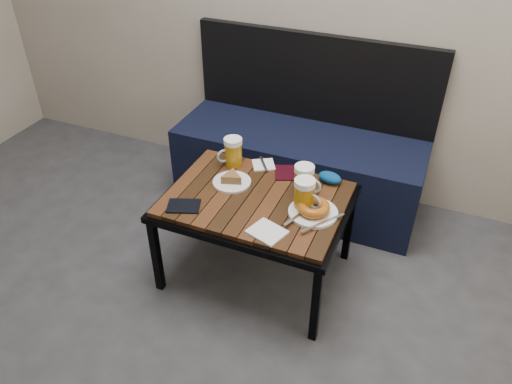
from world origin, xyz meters
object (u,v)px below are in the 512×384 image
at_px(beer_mug_centre, 304,180).
at_px(passport_navy, 184,206).
at_px(cafe_table, 256,205).
at_px(beer_mug_right, 305,195).
at_px(plate_bagel, 313,209).
at_px(beer_mug_left, 233,152).
at_px(knit_pouch, 330,178).
at_px(passport_burgundy, 285,173).
at_px(bench, 299,160).
at_px(plate_pie, 232,180).

relative_size(beer_mug_centre, passport_navy, 1.01).
xyz_separation_m(cafe_table, passport_navy, (-0.27, -0.19, 0.05)).
bearing_deg(beer_mug_right, beer_mug_centre, 127.41).
bearing_deg(plate_bagel, beer_mug_right, 153.89).
bearing_deg(passport_navy, beer_mug_left, 151.53).
bearing_deg(knit_pouch, beer_mug_centre, -122.28).
distance_m(cafe_table, beer_mug_left, 0.32).
bearing_deg(passport_burgundy, beer_mug_right, -74.75).
xyz_separation_m(passport_navy, passport_burgundy, (0.32, 0.43, -0.00)).
bearing_deg(cafe_table, bench, 90.97).
relative_size(beer_mug_left, passport_burgundy, 1.09).
xyz_separation_m(beer_mug_centre, plate_pie, (-0.34, -0.05, -0.05)).
bearing_deg(beer_mug_left, plate_pie, 68.31).
xyz_separation_m(bench, plate_pie, (-0.14, -0.62, 0.22)).
height_order(plate_bagel, passport_burgundy, plate_bagel).
distance_m(passport_navy, passport_burgundy, 0.53).
height_order(plate_pie, knit_pouch, plate_pie).
xyz_separation_m(beer_mug_right, passport_navy, (-0.50, -0.19, -0.07)).
distance_m(beer_mug_left, plate_bagel, 0.54).
relative_size(beer_mug_centre, beer_mug_right, 0.98).
height_order(bench, plate_bagel, bench).
height_order(beer_mug_centre, beer_mug_right, beer_mug_right).
bearing_deg(bench, passport_navy, -106.43).
xyz_separation_m(cafe_table, beer_mug_right, (0.23, 0.00, 0.12)).
bearing_deg(plate_pie, cafe_table, -21.48).
relative_size(passport_navy, knit_pouch, 1.25).
bearing_deg(passport_navy, cafe_table, 104.64).
relative_size(cafe_table, knit_pouch, 7.34).
xyz_separation_m(plate_bagel, knit_pouch, (-0.00, 0.27, 0.00)).
height_order(plate_bagel, knit_pouch, plate_bagel).
height_order(beer_mug_left, plate_bagel, beer_mug_left).
height_order(bench, beer_mug_left, bench).
relative_size(cafe_table, plate_bagel, 3.16).
height_order(beer_mug_right, passport_navy, beer_mug_right).
height_order(beer_mug_right, plate_bagel, beer_mug_right).
bearing_deg(passport_navy, beer_mug_centre, 102.67).
bearing_deg(plate_pie, beer_mug_centre, 8.98).
height_order(beer_mug_left, passport_navy, beer_mug_left).
distance_m(bench, beer_mug_left, 0.58).
bearing_deg(plate_bagel, beer_mug_left, 154.74).
bearing_deg(beer_mug_centre, passport_navy, -138.88).
height_order(bench, plate_pie, bench).
relative_size(passport_burgundy, knit_pouch, 1.16).
relative_size(beer_mug_right, plate_pie, 0.82).
relative_size(beer_mug_right, passport_navy, 1.03).
height_order(beer_mug_left, plate_pie, beer_mug_left).
relative_size(plate_pie, passport_navy, 1.26).
distance_m(beer_mug_left, knit_pouch, 0.49).
xyz_separation_m(bench, beer_mug_right, (0.24, -0.68, 0.27)).
distance_m(cafe_table, beer_mug_centre, 0.25).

